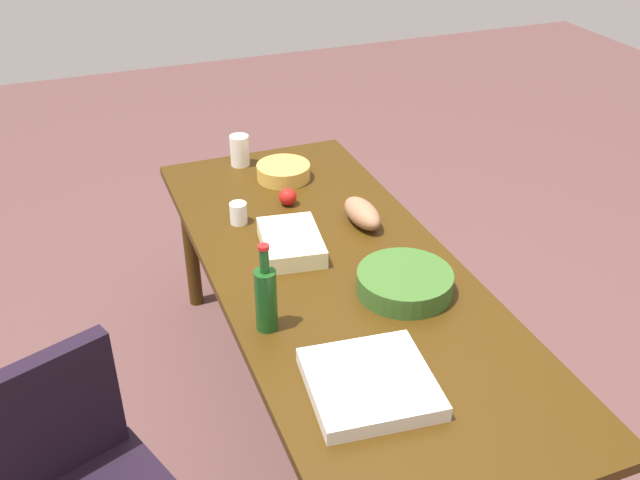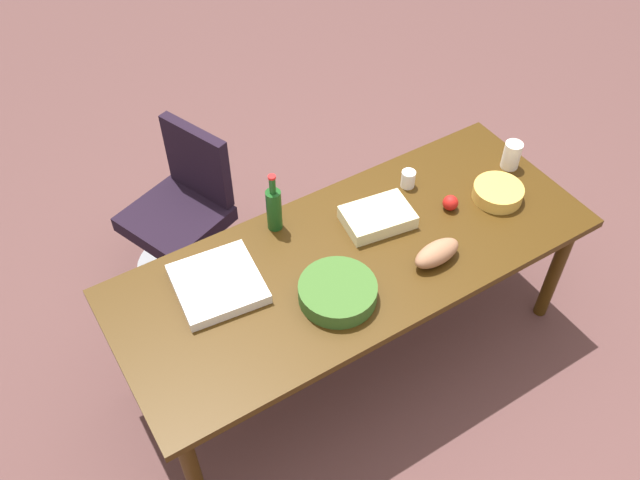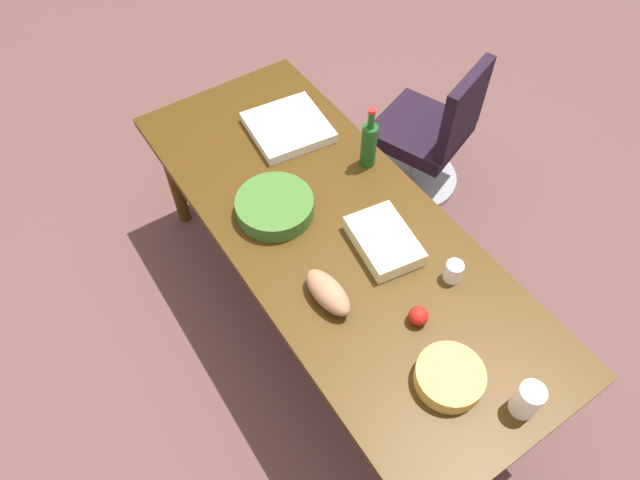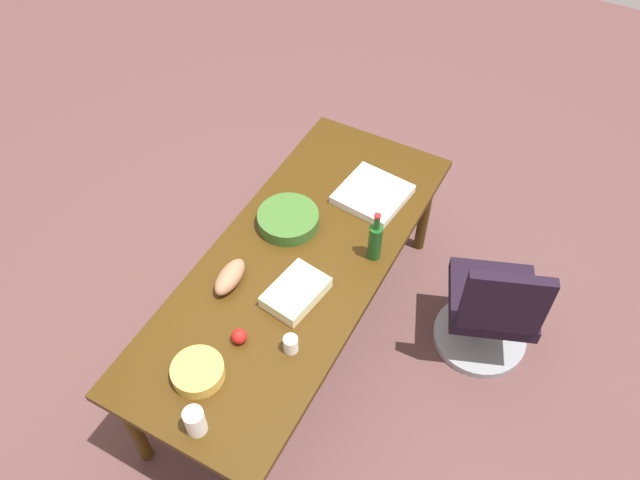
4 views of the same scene
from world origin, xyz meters
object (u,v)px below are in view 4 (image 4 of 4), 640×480
(paper_cup, at_px, (291,344))
(bread_loaf, at_px, (230,277))
(office_chair, at_px, (490,313))
(salad_bowl, at_px, (288,219))
(pizza_box, at_px, (373,194))
(wine_bottle, at_px, (375,241))
(sheet_cake, at_px, (296,292))
(conference_table, at_px, (297,270))
(apple_red, at_px, (239,336))
(mayo_jar, at_px, (195,421))
(chip_bowl, at_px, (198,372))

(paper_cup, bearing_deg, bread_loaf, 67.65)
(office_chair, height_order, salad_bowl, office_chair)
(pizza_box, height_order, wine_bottle, wine_bottle)
(sheet_cake, bearing_deg, conference_table, 29.57)
(wine_bottle, height_order, bread_loaf, wine_bottle)
(office_chair, xyz_separation_m, paper_cup, (-0.95, 0.75, 0.45))
(apple_red, height_order, wine_bottle, wine_bottle)
(wine_bottle, relative_size, salad_bowl, 0.94)
(conference_table, bearing_deg, office_chair, -64.66)
(pizza_box, relative_size, salad_bowl, 1.06)
(pizza_box, height_order, salad_bowl, salad_bowl)
(wine_bottle, bearing_deg, mayo_jar, 168.15)
(office_chair, bearing_deg, conference_table, 115.34)
(apple_red, distance_m, bread_loaf, 0.35)
(chip_bowl, bearing_deg, apple_red, -14.55)
(bread_loaf, bearing_deg, paper_cup, -112.35)
(sheet_cake, bearing_deg, chip_bowl, 163.96)
(office_chair, distance_m, sheet_cake, 1.19)
(conference_table, bearing_deg, paper_cup, -152.87)
(sheet_cake, height_order, paper_cup, paper_cup)
(sheet_cake, xyz_separation_m, paper_cup, (-0.28, -0.13, 0.01))
(wine_bottle, bearing_deg, paper_cup, 171.80)
(conference_table, relative_size, mayo_jar, 15.31)
(pizza_box, xyz_separation_m, salad_bowl, (-0.41, 0.32, 0.01))
(apple_red, xyz_separation_m, wine_bottle, (0.78, -0.34, 0.08))
(conference_table, bearing_deg, mayo_jar, -175.14)
(salad_bowl, relative_size, bread_loaf, 1.41)
(paper_cup, xyz_separation_m, chip_bowl, (-0.32, 0.30, -0.01))
(office_chair, distance_m, bread_loaf, 1.50)
(apple_red, distance_m, pizza_box, 1.18)
(office_chair, height_order, sheet_cake, office_chair)
(chip_bowl, xyz_separation_m, mayo_jar, (-0.21, -0.14, 0.04))
(wine_bottle, bearing_deg, apple_red, 156.35)
(salad_bowl, distance_m, chip_bowl, 1.01)
(conference_table, height_order, paper_cup, paper_cup)
(salad_bowl, xyz_separation_m, bread_loaf, (-0.49, 0.06, 0.01))
(office_chair, relative_size, wine_bottle, 2.83)
(conference_table, bearing_deg, bread_loaf, 141.82)
(conference_table, relative_size, sheet_cake, 7.03)
(wine_bottle, height_order, chip_bowl, wine_bottle)
(office_chair, bearing_deg, chip_bowl, 140.33)
(bread_loaf, bearing_deg, salad_bowl, -6.54)
(sheet_cake, xyz_separation_m, mayo_jar, (-0.81, 0.03, 0.04))
(mayo_jar, bearing_deg, salad_bowl, 11.75)
(office_chair, distance_m, salad_bowl, 1.27)
(sheet_cake, bearing_deg, apple_red, 162.93)
(office_chair, bearing_deg, wine_bottle, 110.70)
(bread_loaf, bearing_deg, conference_table, -38.18)
(sheet_cake, bearing_deg, paper_cup, -154.70)
(pizza_box, distance_m, chip_bowl, 1.43)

